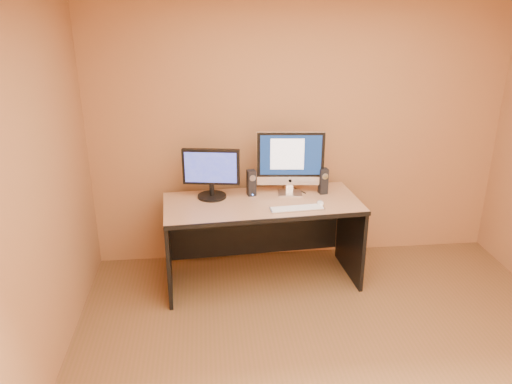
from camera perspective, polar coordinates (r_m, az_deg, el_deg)
walls at (r=2.98m, az=12.17°, el=-2.53°), size 4.00×4.00×2.60m
desk at (r=4.58m, az=0.70°, el=-5.77°), size 1.77×0.87×0.80m
imac at (r=4.51m, az=3.98°, el=3.34°), size 0.64×0.29×0.59m
second_monitor at (r=4.45m, az=-5.14°, el=2.11°), size 0.55×0.34×0.45m
speaker_left at (r=4.52m, az=-0.53°, el=1.05°), size 0.09×0.09×0.24m
speaker_right at (r=4.61m, az=7.69°, el=1.25°), size 0.08×0.09×0.24m
keyboard at (r=4.26m, az=4.72°, el=-1.88°), size 0.47×0.16×0.02m
mouse at (r=4.37m, az=7.36°, el=-1.28°), size 0.08×0.12×0.04m
cable_a at (r=4.70m, az=4.77°, el=0.29°), size 0.12×0.21×0.01m
cable_b at (r=4.72m, az=3.10°, el=0.42°), size 0.05×0.19×0.01m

